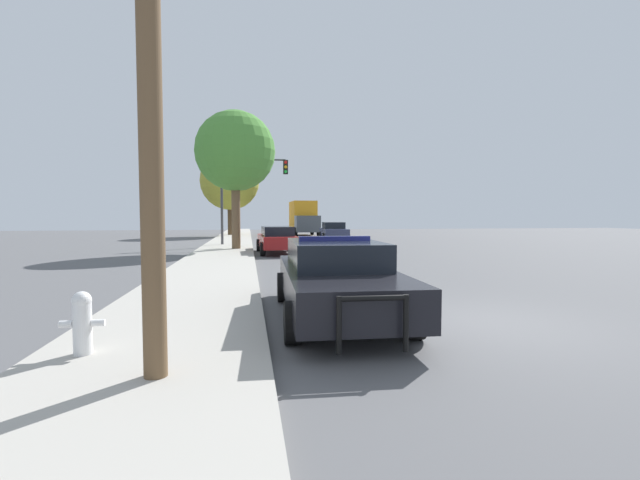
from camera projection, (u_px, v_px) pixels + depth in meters
name	position (u px, v px, depth m)	size (l,w,h in m)	color
ground_plane	(469.00, 322.00, 7.61)	(110.00, 110.00, 0.00)	#565659
sidewalk_left	(170.00, 331.00, 6.76)	(3.00, 110.00, 0.13)	#ADA89E
police_car	(336.00, 277.00, 8.02)	(2.24, 5.33, 1.50)	black
fire_hydrant	(82.00, 321.00, 5.41)	(0.54, 0.24, 0.80)	white
utility_pole	(148.00, 25.00, 4.48)	(1.40, 0.25, 7.28)	brown
traffic_light	(248.00, 182.00, 27.00)	(4.25, 0.35, 5.51)	#424247
car_background_midblock	(277.00, 239.00, 21.74)	(2.01, 4.72, 1.38)	maroon
car_background_oncoming	(334.00, 231.00, 32.62)	(2.23, 4.68, 1.45)	#333856
box_truck	(303.00, 218.00, 42.19)	(2.52, 6.57, 3.39)	#474C51
tree_sidewalk_far	(230.00, 181.00, 40.75)	(5.59, 5.59, 7.97)	#4C3823
tree_sidewalk_mid	(235.00, 152.00, 23.11)	(4.33, 4.33, 7.46)	brown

